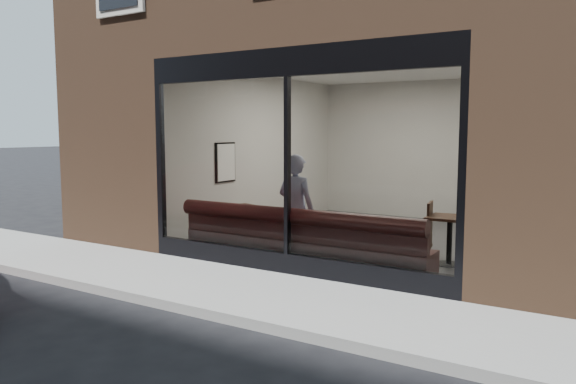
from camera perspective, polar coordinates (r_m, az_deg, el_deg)
The scene contains 20 objects.
ground at distance 6.59m, azimuth -9.76°, elevation -11.99°, with size 120.00×120.00×0.00m, color black.
sidewalk_near at distance 7.33m, azimuth -4.48°, elevation -9.98°, with size 40.00×2.00×0.01m, color gray.
kerb_near at distance 6.54m, azimuth -10.06°, elevation -11.60°, with size 40.00×0.10×0.12m, color gray.
host_building_pier_left at distance 14.95m, azimuth -0.18°, elevation 4.53°, with size 2.50×12.00×3.20m, color brown.
host_building_backfill at distance 16.21m, azimuth 16.98°, elevation 4.39°, with size 5.00×6.00×3.20m, color brown.
cafe_floor at distance 10.72m, azimuth 8.34°, elevation -4.74°, with size 6.00×6.00×0.00m, color #2D2D30.
cafe_ceiling at distance 10.59m, azimuth 8.62°, elevation 12.36°, with size 6.00×6.00×0.00m, color white.
cafe_wall_back at distance 13.33m, azimuth 13.62°, elevation 4.14°, with size 5.00×5.00×0.00m, color beige.
cafe_wall_left at distance 11.75m, azimuth -2.76°, elevation 4.05°, with size 6.00×6.00×0.00m, color beige.
cafe_wall_right at distance 9.81m, azimuth 21.96°, elevation 3.16°, with size 6.00×6.00×0.00m, color beige.
storefront_kick at distance 8.13m, azimuth -0.06°, elevation -7.28°, with size 5.00×0.10×0.30m, color black.
storefront_header at distance 7.96m, azimuth -0.07°, elevation 13.09°, with size 5.00×0.10×0.40m, color black.
storefront_mullion at distance 7.92m, azimuth -0.06°, elevation 2.62°, with size 0.06×0.10×2.50m, color black.
storefront_glass at distance 7.90m, azimuth -0.18°, elevation 2.60°, with size 4.80×4.80×0.00m, color white.
banquette at distance 8.45m, azimuth 1.38°, elevation -6.24°, with size 4.00×0.55×0.45m, color #351313.
person at distance 8.61m, azimuth 0.82°, elevation -1.78°, with size 0.62×0.41×1.70m, color #9CA5CA.
cafe_table_left at distance 9.65m, azimuth -4.85°, elevation -1.58°, with size 0.64×0.64×0.04m, color #311B13.
cafe_table_right at distance 8.85m, azimuth 16.14°, elevation -2.53°, with size 0.63×0.63×0.04m, color #311B13.
cafe_chair_right at distance 9.12m, azimuth 12.94°, elevation -5.37°, with size 0.44×0.44×0.04m, color #311B13.
wall_poster at distance 10.74m, azimuth -6.30°, elevation 3.02°, with size 0.02×0.52×0.70m, color white.
Camera 1 is at (4.19, -4.66, 2.06)m, focal length 35.00 mm.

